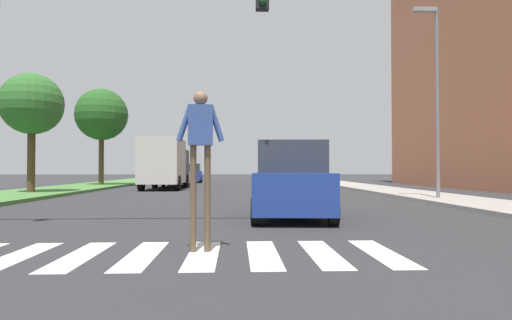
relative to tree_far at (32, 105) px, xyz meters
The scene contains 12 objects.
ground_plane 12.00m from the tree_far, 36.23° to the left, with size 140.00×140.00×0.00m, color #2D2D30.
crosswalk 17.79m from the tree_far, 58.52° to the right, with size 6.75×2.20×0.01m.
median_strip 6.31m from the tree_far, 91.89° to the left, with size 4.29×64.00×0.15m, color #477A38.
tree_far is the anchor object (origin of this frame).
tree_distant 9.83m from the tree_far, 88.34° to the left, with size 3.69×3.69×6.87m.
sidewalk_right 19.40m from the tree_far, 14.07° to the left, with size 3.00×64.00×0.15m, color #9E9991.
street_lamp_right 18.39m from the tree_far, 15.23° to the right, with size 1.02×0.24×7.50m.
pedestrian_performer 17.48m from the tree_far, 57.05° to the right, with size 0.75×0.27×2.49m.
suv_crossing 15.41m from the tree_far, 40.60° to the right, with size 2.29×4.73×1.97m.
sedan_midblock 12.75m from the tree_far, 62.91° to the left, with size 2.02×4.52×1.68m.
sedan_distant 20.27m from the tree_far, 73.20° to the left, with size 2.07×4.62×1.76m.
truck_box_delivery 8.47m from the tree_far, 46.83° to the left, with size 2.40×6.20×3.10m.
Camera 1 is at (0.94, 2.31, 1.28)m, focal length 29.83 mm.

